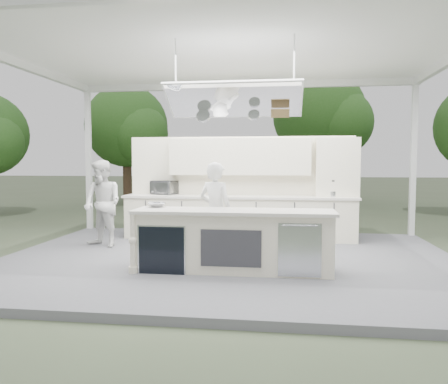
# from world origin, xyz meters

# --- Properties ---
(ground) EXTENTS (90.00, 90.00, 0.00)m
(ground) POSITION_xyz_m (0.00, 0.00, 0.00)
(ground) COLOR #404D35
(ground) RESTS_ON ground
(stage_deck) EXTENTS (8.00, 6.00, 0.12)m
(stage_deck) POSITION_xyz_m (0.00, 0.00, 0.06)
(stage_deck) COLOR #5A5A5F
(stage_deck) RESTS_ON ground
(tent) EXTENTS (8.20, 6.20, 3.86)m
(tent) POSITION_xyz_m (0.00, -0.01, 3.71)
(tent) COLOR white
(tent) RESTS_ON ground
(demo_island) EXTENTS (3.10, 0.79, 0.95)m
(demo_island) POSITION_xyz_m (0.18, -0.91, 0.60)
(demo_island) COLOR beige
(demo_island) RESTS_ON stage_deck
(back_counter) EXTENTS (5.08, 0.72, 0.95)m
(back_counter) POSITION_xyz_m (0.00, 1.90, 0.60)
(back_counter) COLOR beige
(back_counter) RESTS_ON stage_deck
(back_wall_unit) EXTENTS (5.05, 0.48, 2.25)m
(back_wall_unit) POSITION_xyz_m (0.44, 2.11, 1.57)
(back_wall_unit) COLOR beige
(back_wall_unit) RESTS_ON stage_deck
(tree_cluster) EXTENTS (19.55, 9.40, 5.85)m
(tree_cluster) POSITION_xyz_m (-0.16, 9.77, 3.29)
(tree_cluster) COLOR #433021
(tree_cluster) RESTS_ON ground
(head_chef) EXTENTS (0.72, 0.61, 1.69)m
(head_chef) POSITION_xyz_m (-0.18, -0.26, 0.96)
(head_chef) COLOR white
(head_chef) RESTS_ON stage_deck
(sous_chef) EXTENTS (1.04, 0.94, 1.73)m
(sous_chef) POSITION_xyz_m (-2.60, 0.67, 0.98)
(sous_chef) COLOR silver
(sous_chef) RESTS_ON stage_deck
(toaster_oven) EXTENTS (0.66, 0.55, 0.31)m
(toaster_oven) POSITION_xyz_m (-1.72, 2.08, 1.22)
(toaster_oven) COLOR #B7BABF
(toaster_oven) RESTS_ON back_counter
(bowl_large) EXTENTS (0.39, 0.39, 0.07)m
(bowl_large) POSITION_xyz_m (-1.10, -0.65, 1.11)
(bowl_large) COLOR silver
(bowl_large) RESTS_ON demo_island
(bowl_small) EXTENTS (0.31, 0.31, 0.07)m
(bowl_small) POSITION_xyz_m (-1.10, -0.65, 1.11)
(bowl_small) COLOR #B8BBBF
(bowl_small) RESTS_ON demo_island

